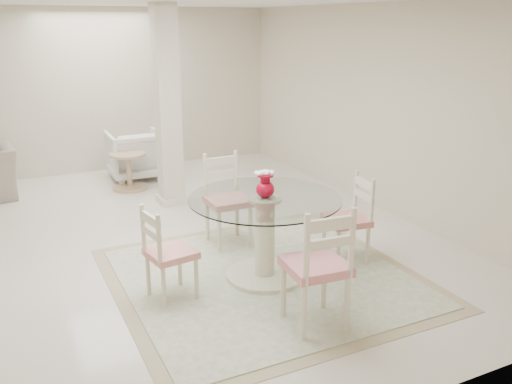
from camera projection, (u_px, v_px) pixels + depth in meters
name	position (u px, v px, depth m)	size (l,w,h in m)	color
ground	(165.00, 240.00, 6.39)	(7.00, 7.00, 0.00)	silver
room_shell	(156.00, 80.00, 5.83)	(6.02, 7.02, 2.71)	beige
column	(167.00, 108.00, 7.31)	(0.30, 0.30, 2.70)	beige
area_rug	(265.00, 277.00, 5.43)	(2.91, 2.91, 0.02)	tan
dining_table	(265.00, 238.00, 5.30)	(1.47, 1.47, 0.85)	#F9EFCD
red_vase	(265.00, 185.00, 5.14)	(0.21, 0.18, 0.27)	#AE051F
dining_chair_east	(352.00, 212.00, 5.67)	(0.46, 0.46, 1.04)	beige
dining_chair_north	(226.00, 193.00, 6.14)	(0.47, 0.47, 1.15)	beige
dining_chair_west	(164.00, 247.00, 4.85)	(0.46, 0.46, 1.00)	beige
dining_chair_south	(320.00, 259.00, 4.35)	(0.52, 0.52, 1.20)	beige
armchair_white	(135.00, 155.00, 8.80)	(0.84, 0.86, 0.78)	white
side_table	(129.00, 173.00, 8.25)	(0.54, 0.54, 0.56)	tan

